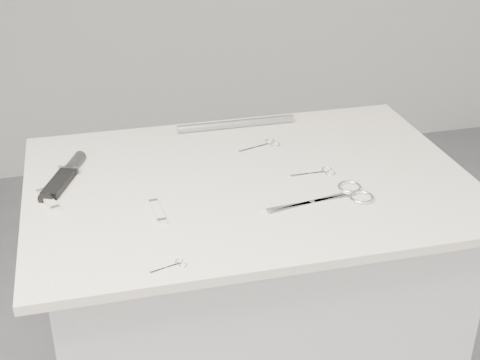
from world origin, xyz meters
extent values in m
cube|color=beige|center=(0.00, 0.00, 0.45)|extent=(0.90, 0.60, 0.90)
cube|color=beige|center=(0.00, 0.00, 0.91)|extent=(1.00, 0.70, 0.02)
cube|color=white|center=(0.10, -0.14, 0.92)|extent=(0.21, 0.06, 0.00)
cylinder|color=white|center=(0.10, -0.14, 0.92)|extent=(0.01, 0.01, 0.01)
torus|color=white|center=(0.20, -0.10, 0.92)|extent=(0.06, 0.06, 0.01)
torus|color=white|center=(0.21, -0.15, 0.92)|extent=(0.06, 0.06, 0.01)
cube|color=white|center=(0.14, -0.01, 0.92)|extent=(0.09, 0.02, 0.00)
cylinder|color=white|center=(0.14, -0.01, 0.92)|extent=(0.01, 0.01, 0.00)
torus|color=white|center=(0.19, 0.00, 0.92)|extent=(0.02, 0.02, 0.00)
torus|color=white|center=(0.19, -0.02, 0.92)|extent=(0.02, 0.02, 0.00)
cube|color=white|center=(0.06, 0.16, 0.92)|extent=(0.10, 0.05, 0.00)
cylinder|color=white|center=(0.06, 0.16, 0.92)|extent=(0.01, 0.01, 0.00)
torus|color=white|center=(0.10, 0.18, 0.92)|extent=(0.03, 0.03, 0.00)
torus|color=white|center=(0.11, 0.16, 0.92)|extent=(0.03, 0.03, 0.00)
cube|color=white|center=(-0.24, -0.30, 0.92)|extent=(0.06, 0.03, 0.00)
cylinder|color=white|center=(-0.24, -0.30, 0.92)|extent=(0.00, 0.00, 0.00)
torus|color=white|center=(-0.21, -0.29, 0.92)|extent=(0.02, 0.02, 0.00)
torus|color=white|center=(-0.20, -0.30, 0.92)|extent=(0.02, 0.02, 0.00)
cube|color=black|center=(-0.42, 0.07, 0.93)|extent=(0.08, 0.13, 0.01)
cube|color=gray|center=(-0.40, 0.13, 0.93)|extent=(0.05, 0.02, 0.02)
cylinder|color=black|center=(-0.38, 0.16, 0.93)|extent=(0.05, 0.08, 0.03)
cube|color=beige|center=(-0.22, -0.11, 0.93)|extent=(0.03, 0.09, 0.01)
cube|color=white|center=(-0.23, -0.06, 0.93)|extent=(0.02, 0.01, 0.01)
cube|color=white|center=(-0.22, -0.15, 0.93)|extent=(0.02, 0.01, 0.01)
cube|color=beige|center=(-0.44, 0.00, 0.93)|extent=(0.05, 0.10, 0.01)
cube|color=white|center=(-0.46, 0.04, 0.93)|extent=(0.02, 0.02, 0.01)
cube|color=white|center=(-0.43, -0.04, 0.93)|extent=(0.02, 0.02, 0.01)
cylinder|color=gray|center=(0.04, 0.29, 0.93)|extent=(0.32, 0.02, 0.02)
camera|label=1|loc=(-0.34, -1.30, 1.63)|focal=50.00mm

